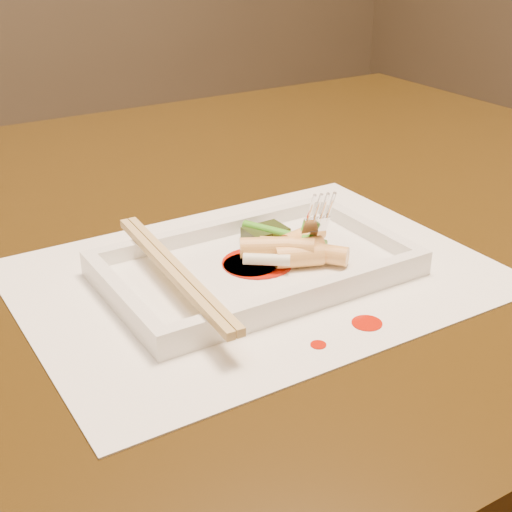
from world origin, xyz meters
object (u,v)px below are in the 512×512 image
chopstick_a (169,271)px  table (147,311)px  placemat (256,275)px  plate_base (256,270)px  fork (312,166)px

chopstick_a → table: bearing=75.9°
placemat → plate_base: 0.00m
placemat → chopstick_a: chopstick_a is taller
fork → table: bearing=129.0°
table → placemat: placemat is taller
chopstick_a → fork: size_ratio=1.60×
table → plate_base: plate_base is taller
placemat → plate_base: plate_base is taller
fork → placemat: bearing=-165.6°
placemat → fork: bearing=14.4°
table → placemat: 0.19m
plate_base → table: bearing=105.2°
table → chopstick_a: bearing=-104.1°
table → chopstick_a: chopstick_a is taller
plate_base → fork: (0.07, 0.02, 0.08)m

